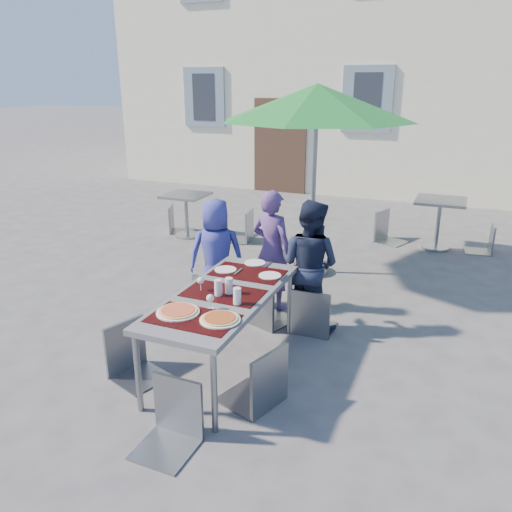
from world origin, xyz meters
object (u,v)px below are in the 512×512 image
at_px(dining_table, 223,299).
at_px(pizza_near_left, 178,311).
at_px(bg_chair_r_0, 243,207).
at_px(cafe_table_1, 439,214).
at_px(chair_2, 313,283).
at_px(chair_5, 169,378).
at_px(child_2, 309,265).
at_px(patio_umbrella, 317,104).
at_px(bg_chair_r_1, 488,222).
at_px(bg_chair_l_1, 389,208).
at_px(child_0, 216,254).
at_px(pizza_near_right, 220,319).
at_px(chair_4, 260,341).
at_px(chair_1, 264,272).
at_px(cafe_table_0, 186,208).
at_px(chair_0, 212,270).
at_px(child_1, 272,250).
at_px(chair_3, 129,320).
at_px(bg_chair_l_0, 176,203).

bearing_deg(dining_table, pizza_near_left, -107.48).
height_order(bg_chair_r_0, cafe_table_1, bg_chair_r_0).
relative_size(chair_2, chair_5, 1.04).
bearing_deg(child_2, chair_2, 135.14).
distance_m(patio_umbrella, bg_chair_r_1, 3.44).
distance_m(bg_chair_l_1, bg_chair_r_1, 1.52).
distance_m(dining_table, child_0, 1.37).
relative_size(dining_table, patio_umbrella, 0.73).
height_order(dining_table, pizza_near_right, pizza_near_right).
xyz_separation_m(chair_4, bg_chair_r_1, (1.78, 5.01, -0.09)).
bearing_deg(patio_umbrella, chair_1, -90.63).
height_order(chair_1, chair_5, chair_1).
relative_size(child_0, chair_1, 1.25).
relative_size(child_2, patio_umbrella, 0.56).
bearing_deg(patio_umbrella, cafe_table_0, 161.26).
distance_m(chair_5, cafe_table_1, 5.78).
distance_m(chair_1, chair_4, 1.49).
relative_size(child_2, chair_0, 1.51).
bearing_deg(chair_5, cafe_table_0, 118.84).
bearing_deg(patio_umbrella, child_2, -74.69).
bearing_deg(child_1, cafe_table_0, -28.82).
bearing_deg(bg_chair_r_0, chair_4, -64.36).
bearing_deg(bg_chair_l_1, child_0, -113.10).
distance_m(dining_table, cafe_table_1, 4.77).
distance_m(pizza_near_left, chair_1, 1.50).
bearing_deg(child_0, chair_3, 63.74).
bearing_deg(child_0, patio_umbrella, -139.46).
relative_size(dining_table, child_2, 1.31).
height_order(cafe_table_0, bg_chair_l_0, bg_chair_l_0).
bearing_deg(bg_chair_l_1, pizza_near_right, -96.31).
bearing_deg(child_1, bg_chair_r_0, -45.80).
distance_m(chair_2, cafe_table_0, 3.98).
xyz_separation_m(dining_table, chair_3, (-0.71, -0.44, -0.14)).
bearing_deg(chair_4, child_2, 92.32).
relative_size(child_2, bg_chair_r_0, 1.41).
xyz_separation_m(child_0, child_2, (1.14, -0.07, 0.05)).
distance_m(chair_0, chair_2, 1.17).
bearing_deg(pizza_near_left, patio_umbrella, 86.68).
relative_size(cafe_table_0, bg_chair_r_1, 0.86).
height_order(pizza_near_right, cafe_table_1, cafe_table_1).
bearing_deg(bg_chair_l_1, patio_umbrella, -111.86).
height_order(child_2, chair_5, child_2).
bearing_deg(bg_chair_l_1, bg_chair_r_0, -157.86).
height_order(chair_2, patio_umbrella, patio_umbrella).
bearing_deg(patio_umbrella, bg_chair_r_0, 146.50).
relative_size(dining_table, chair_0, 1.98).
bearing_deg(chair_4, chair_2, 88.62).
xyz_separation_m(child_2, patio_umbrella, (-0.44, 1.60, 1.57)).
relative_size(dining_table, pizza_near_right, 5.66).
distance_m(pizza_near_left, bg_chair_l_0, 4.98).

